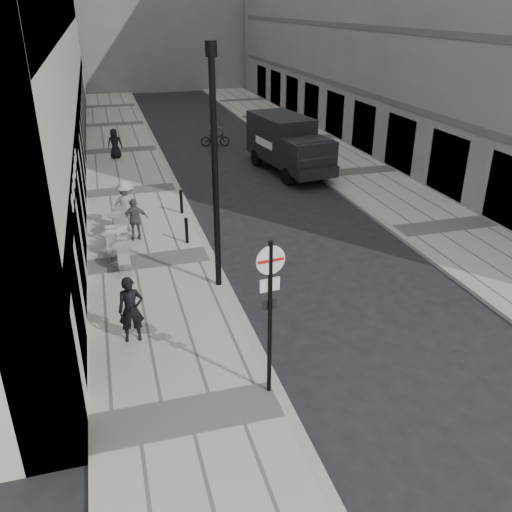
{
  "coord_description": "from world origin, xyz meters",
  "views": [
    {
      "loc": [
        -3.06,
        -6.01,
        7.77
      ],
      "look_at": [
        0.67,
        7.07,
        1.4
      ],
      "focal_mm": 38.0,
      "sensor_mm": 36.0,
      "label": 1
    }
  ],
  "objects": [
    {
      "name": "cafe_table_mid",
      "position": [
        -3.15,
        11.27,
        0.55
      ],
      "size": [
        0.65,
        1.48,
        0.84
      ],
      "color": "silver",
      "rests_on": "sidewalk"
    },
    {
      "name": "walking_man",
      "position": [
        -2.87,
        5.8,
        0.98
      ],
      "size": [
        0.63,
        0.42,
        1.71
      ],
      "primitive_type": "imported",
      "rotation": [
        0.0,
        0.0,
        -0.01
      ],
      "color": "black",
      "rests_on": "sidewalk"
    },
    {
      "name": "far_sidewalk",
      "position": [
        9.0,
        18.0,
        0.06
      ],
      "size": [
        4.0,
        60.0,
        0.12
      ],
      "primitive_type": "cube",
      "color": "#A29C92",
      "rests_on": "ground"
    },
    {
      "name": "pedestrian_b",
      "position": [
        -2.49,
        13.3,
        1.04
      ],
      "size": [
        1.37,
        1.14,
        1.85
      ],
      "primitive_type": "imported",
      "rotation": [
        0.0,
        0.0,
        2.68
      ],
      "color": "#A59E99",
      "rests_on": "sidewalk"
    },
    {
      "name": "bollard_near",
      "position": [
        -0.6,
        11.44,
        0.56
      ],
      "size": [
        0.12,
        0.12,
        0.87
      ],
      "primitive_type": "cylinder",
      "color": "black",
      "rests_on": "sidewalk"
    },
    {
      "name": "pedestrian_c",
      "position": [
        -2.44,
        23.93,
        0.91
      ],
      "size": [
        0.82,
        0.59,
        1.58
      ],
      "primitive_type": "imported",
      "rotation": [
        0.0,
        0.0,
        3.25
      ],
      "color": "black",
      "rests_on": "sidewalk"
    },
    {
      "name": "sign_post",
      "position": [
        -0.2,
        3.0,
        2.39
      ],
      "size": [
        0.61,
        0.13,
        3.54
      ],
      "rotation": [
        0.0,
        0.0,
        0.12
      ],
      "color": "black",
      "rests_on": "sidewalk"
    },
    {
      "name": "panel_van",
      "position": [
        5.75,
        19.23,
        1.52
      ],
      "size": [
        2.9,
        5.98,
        2.71
      ],
      "rotation": [
        0.0,
        0.0,
        0.14
      ],
      "color": "black",
      "rests_on": "ground"
    },
    {
      "name": "sidewalk",
      "position": [
        -2.0,
        18.0,
        0.06
      ],
      "size": [
        4.0,
        60.0,
        0.12
      ],
      "primitive_type": "cube",
      "color": "#A29C92",
      "rests_on": "ground"
    },
    {
      "name": "cafe_table_near",
      "position": [
        -2.8,
        12.57,
        0.64
      ],
      "size": [
        0.8,
        1.8,
        1.03
      ],
      "color": "#BDBDBF",
      "rests_on": "sidewalk"
    },
    {
      "name": "pedestrian_a",
      "position": [
        -2.27,
        12.2,
        0.89
      ],
      "size": [
        0.91,
        0.42,
        1.53
      ],
      "primitive_type": "imported",
      "rotation": [
        0.0,
        0.0,
        3.19
      ],
      "color": "#525256",
      "rests_on": "sidewalk"
    },
    {
      "name": "cafe_table_far",
      "position": [
        -2.85,
        10.06,
        0.57
      ],
      "size": [
        0.68,
        1.54,
        0.88
      ],
      "color": "#AFAEB0",
      "rests_on": "sidewalk"
    },
    {
      "name": "cyclist",
      "position": [
        3.4,
        25.53,
        0.72
      ],
      "size": [
        1.79,
        0.96,
        1.84
      ],
      "rotation": [
        0.0,
        0.0,
        -0.22
      ],
      "color": "black",
      "rests_on": "ground"
    },
    {
      "name": "ground",
      "position": [
        0.0,
        0.0,
        0.0
      ],
      "size": [
        120.0,
        120.0,
        0.0
      ],
      "primitive_type": "plane",
      "color": "black",
      "rests_on": "ground"
    },
    {
      "name": "bollard_far",
      "position": [
        -0.32,
        14.43,
        0.58
      ],
      "size": [
        0.12,
        0.12,
        0.91
      ],
      "primitive_type": "cylinder",
      "color": "black",
      "rests_on": "sidewalk"
    },
    {
      "name": "lamppost",
      "position": [
        -0.2,
        8.1,
        3.91
      ],
      "size": [
        0.31,
        0.31,
        6.82
      ],
      "color": "black",
      "rests_on": "sidewalk"
    }
  ]
}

